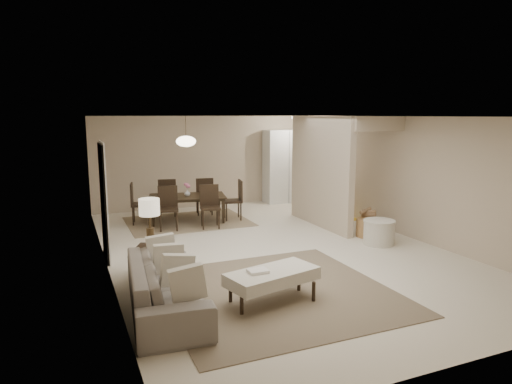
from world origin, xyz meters
name	(u,v)px	position (x,y,z in m)	size (l,w,h in m)	color
floor	(271,248)	(0.00, 0.00, 0.00)	(9.00, 9.00, 0.00)	beige
ceiling	(272,116)	(0.00, 0.00, 2.50)	(9.00, 9.00, 0.00)	white
back_wall	(203,162)	(0.00, 4.50, 1.25)	(6.00, 6.00, 0.00)	#BAA68D
left_wall	(104,195)	(-3.00, 0.00, 1.25)	(9.00, 9.00, 0.00)	#BAA68D
right_wall	(400,176)	(3.00, 0.00, 1.25)	(9.00, 9.00, 0.00)	#BAA68D
partition	(320,172)	(1.80, 1.25, 1.25)	(0.15, 2.50, 2.50)	#BAA68D
doorway	(104,202)	(-2.97, 0.60, 1.02)	(0.04, 0.90, 2.04)	black
pantry_cabinet	(285,166)	(2.35, 4.15, 1.05)	(1.20, 0.55, 2.10)	silver
flush_light	(300,117)	(2.30, 3.20, 2.46)	(0.44, 0.44, 0.05)	white
living_rug	(276,292)	(-0.86, -2.01, 0.01)	(3.20, 3.20, 0.01)	brown
sofa	(166,287)	(-2.45, -2.01, 0.33)	(0.88, 2.25, 0.66)	slate
ottoman_bench	(272,277)	(-1.06, -2.31, 0.36)	(1.37, 0.86, 0.45)	beige
side_table	(151,262)	(-2.40, -0.69, 0.25)	(0.45, 0.45, 0.50)	black
table_lamp	(149,211)	(-2.40, -0.69, 1.06)	(0.32, 0.32, 0.76)	#44331D
round_pouf	(379,232)	(2.07, -0.57, 0.24)	(0.62, 0.62, 0.48)	beige
wicker_basket	(367,228)	(2.21, 0.00, 0.19)	(0.45, 0.45, 0.39)	olive
dining_rug	(188,221)	(-0.91, 2.78, 0.01)	(2.80, 2.10, 0.01)	brown
dining_table	(188,209)	(-0.91, 2.78, 0.31)	(1.78, 0.99, 0.63)	black
dining_chairs	(188,202)	(-0.91, 2.78, 0.48)	(2.63, 2.11, 0.97)	black
vase	(187,193)	(-0.91, 2.78, 0.70)	(0.14, 0.14, 0.15)	silver
yellow_mat	(339,219)	(2.55, 1.55, 0.01)	(0.92, 0.56, 0.01)	gold
pendant_light	(186,141)	(-0.91, 2.78, 1.92)	(0.46, 0.46, 0.71)	#44331D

